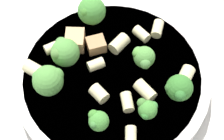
{
  "coord_description": "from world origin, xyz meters",
  "views": [
    {
      "loc": [
        0.11,
        -0.22,
        0.44
      ],
      "look_at": [
        0.0,
        0.0,
        0.04
      ],
      "focal_mm": 60.0,
      "sensor_mm": 36.0,
      "label": 1
    }
  ],
  "objects_px": {
    "broccoli_floret_0": "(91,10)",
    "broccoli_floret_3": "(143,57)",
    "rigatoni_0": "(102,95)",
    "rigatoni_1": "(157,29)",
    "rigatoni_3": "(119,44)",
    "rigatoni_5": "(185,78)",
    "rigatoni_6": "(131,136)",
    "rigatoni_8": "(52,49)",
    "rigatoni_10": "(127,102)",
    "pasta_bowl": "(112,78)",
    "broccoli_floret_6": "(48,80)",
    "rigatoni_2": "(145,91)",
    "chicken_chunk_0": "(96,45)",
    "rigatoni_4": "(35,70)",
    "broccoli_floret_1": "(147,110)",
    "chicken_chunk_1": "(75,40)",
    "broccoli_floret_5": "(98,121)",
    "broccoli_floret_4": "(64,52)",
    "broccoli_floret_2": "(179,88)",
    "rigatoni_7": "(96,65)",
    "rigatoni_9": "(141,34)"
  },
  "relations": [
    {
      "from": "rigatoni_4",
      "to": "chicken_chunk_0",
      "type": "distance_m",
      "value": 0.09
    },
    {
      "from": "rigatoni_7",
      "to": "chicken_chunk_1",
      "type": "relative_size",
      "value": 0.74
    },
    {
      "from": "rigatoni_3",
      "to": "chicken_chunk_1",
      "type": "distance_m",
      "value": 0.06
    },
    {
      "from": "broccoli_floret_1",
      "to": "rigatoni_4",
      "type": "xyz_separation_m",
      "value": [
        -0.15,
        -0.01,
        -0.01
      ]
    },
    {
      "from": "broccoli_floret_3",
      "to": "rigatoni_5",
      "type": "height_order",
      "value": "broccoli_floret_3"
    },
    {
      "from": "rigatoni_3",
      "to": "rigatoni_5",
      "type": "xyz_separation_m",
      "value": [
        0.1,
        -0.01,
        -0.0
      ]
    },
    {
      "from": "pasta_bowl",
      "to": "broccoli_floret_6",
      "type": "xyz_separation_m",
      "value": [
        -0.06,
        -0.05,
        0.03
      ]
    },
    {
      "from": "broccoli_floret_5",
      "to": "rigatoni_3",
      "type": "height_order",
      "value": "broccoli_floret_5"
    },
    {
      "from": "rigatoni_8",
      "to": "chicken_chunk_0",
      "type": "relative_size",
      "value": 1.04
    },
    {
      "from": "broccoli_floret_6",
      "to": "rigatoni_0",
      "type": "xyz_separation_m",
      "value": [
        0.06,
        0.02,
        -0.01
      ]
    },
    {
      "from": "rigatoni_6",
      "to": "rigatoni_8",
      "type": "distance_m",
      "value": 0.16
    },
    {
      "from": "rigatoni_2",
      "to": "rigatoni_3",
      "type": "xyz_separation_m",
      "value": [
        -0.06,
        0.05,
        0.0
      ]
    },
    {
      "from": "broccoli_floret_0",
      "to": "rigatoni_4",
      "type": "xyz_separation_m",
      "value": [
        -0.03,
        -0.11,
        -0.02
      ]
    },
    {
      "from": "rigatoni_0",
      "to": "rigatoni_1",
      "type": "relative_size",
      "value": 0.89
    },
    {
      "from": "broccoli_floret_0",
      "to": "broccoli_floret_4",
      "type": "height_order",
      "value": "broccoli_floret_0"
    },
    {
      "from": "pasta_bowl",
      "to": "rigatoni_8",
      "type": "bearing_deg",
      "value": -177.55
    },
    {
      "from": "rigatoni_7",
      "to": "broccoli_floret_3",
      "type": "bearing_deg",
      "value": 29.26
    },
    {
      "from": "rigatoni_1",
      "to": "rigatoni_3",
      "type": "bearing_deg",
      "value": -127.68
    },
    {
      "from": "rigatoni_2",
      "to": "rigatoni_4",
      "type": "distance_m",
      "value": 0.14
    },
    {
      "from": "rigatoni_10",
      "to": "chicken_chunk_1",
      "type": "bearing_deg",
      "value": 153.14
    },
    {
      "from": "rigatoni_1",
      "to": "rigatoni_9",
      "type": "relative_size",
      "value": 1.05
    },
    {
      "from": "rigatoni_2",
      "to": "chicken_chunk_0",
      "type": "distance_m",
      "value": 0.09
    },
    {
      "from": "chicken_chunk_0",
      "to": "rigatoni_5",
      "type": "bearing_deg",
      "value": 1.69
    },
    {
      "from": "broccoli_floret_2",
      "to": "broccoli_floret_4",
      "type": "distance_m",
      "value": 0.15
    },
    {
      "from": "rigatoni_8",
      "to": "rigatoni_10",
      "type": "bearing_deg",
      "value": -12.71
    },
    {
      "from": "rigatoni_3",
      "to": "rigatoni_8",
      "type": "xyz_separation_m",
      "value": [
        -0.08,
        -0.04,
        -0.0
      ]
    },
    {
      "from": "rigatoni_1",
      "to": "rigatoni_7",
      "type": "height_order",
      "value": "same"
    },
    {
      "from": "rigatoni_6",
      "to": "rigatoni_7",
      "type": "bearing_deg",
      "value": 139.93
    },
    {
      "from": "chicken_chunk_0",
      "to": "chicken_chunk_1",
      "type": "xyz_separation_m",
      "value": [
        -0.03,
        -0.01,
        0.0
      ]
    },
    {
      "from": "chicken_chunk_1",
      "to": "pasta_bowl",
      "type": "bearing_deg",
      "value": -16.87
    },
    {
      "from": "rigatoni_6",
      "to": "chicken_chunk_1",
      "type": "bearing_deg",
      "value": 144.1
    },
    {
      "from": "broccoli_floret_5",
      "to": "rigatoni_4",
      "type": "height_order",
      "value": "broccoli_floret_5"
    },
    {
      "from": "rigatoni_6",
      "to": "rigatoni_8",
      "type": "relative_size",
      "value": 0.88
    },
    {
      "from": "rigatoni_7",
      "to": "broccoli_floret_4",
      "type": "bearing_deg",
      "value": -168.53
    },
    {
      "from": "broccoli_floret_6",
      "to": "chicken_chunk_1",
      "type": "height_order",
      "value": "broccoli_floret_6"
    },
    {
      "from": "broccoli_floret_6",
      "to": "broccoli_floret_5",
      "type": "bearing_deg",
      "value": -14.57
    },
    {
      "from": "rigatoni_7",
      "to": "broccoli_floret_2",
      "type": "bearing_deg",
      "value": 3.01
    },
    {
      "from": "rigatoni_5",
      "to": "pasta_bowl",
      "type": "bearing_deg",
      "value": -160.52
    },
    {
      "from": "rigatoni_5",
      "to": "rigatoni_0",
      "type": "bearing_deg",
      "value": -140.87
    },
    {
      "from": "broccoli_floret_6",
      "to": "rigatoni_1",
      "type": "xyz_separation_m",
      "value": [
        0.09,
        0.14,
        -0.02
      ]
    },
    {
      "from": "pasta_bowl",
      "to": "rigatoni_9",
      "type": "xyz_separation_m",
      "value": [
        0.01,
        0.07,
        0.02
      ]
    },
    {
      "from": "chicken_chunk_1",
      "to": "rigatoni_6",
      "type": "bearing_deg",
      "value": -35.9
    },
    {
      "from": "pasta_bowl",
      "to": "rigatoni_10",
      "type": "relative_size",
      "value": 11.05
    },
    {
      "from": "broccoli_floret_0",
      "to": "rigatoni_8",
      "type": "height_order",
      "value": "broccoli_floret_0"
    },
    {
      "from": "rigatoni_1",
      "to": "rigatoni_5",
      "type": "height_order",
      "value": "rigatoni_5"
    },
    {
      "from": "broccoli_floret_6",
      "to": "rigatoni_1",
      "type": "distance_m",
      "value": 0.16
    },
    {
      "from": "rigatoni_3",
      "to": "rigatoni_10",
      "type": "relative_size",
      "value": 1.1
    },
    {
      "from": "rigatoni_10",
      "to": "broccoli_floret_2",
      "type": "bearing_deg",
      "value": 35.42
    },
    {
      "from": "broccoli_floret_0",
      "to": "broccoli_floret_3",
      "type": "bearing_deg",
      "value": -21.06
    },
    {
      "from": "broccoli_floret_0",
      "to": "rigatoni_8",
      "type": "bearing_deg",
      "value": -108.79
    }
  ]
}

